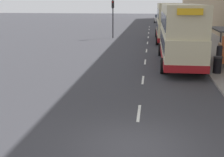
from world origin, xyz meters
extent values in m
plane|color=#38383D|center=(0.00, 0.00, 0.00)|extent=(220.00, 220.00, 0.00)
cube|color=gray|center=(6.50, 38.50, 0.07)|extent=(5.00, 93.00, 0.14)
cube|color=silver|center=(0.00, 3.11, 0.01)|extent=(0.12, 2.00, 0.01)
cube|color=silver|center=(0.00, 8.75, 0.01)|extent=(0.12, 2.00, 0.01)
cube|color=silver|center=(0.00, 14.38, 0.01)|extent=(0.12, 2.00, 0.01)
cube|color=silver|center=(0.00, 20.02, 0.01)|extent=(0.12, 2.00, 0.01)
cube|color=silver|center=(0.00, 25.65, 0.01)|extent=(0.12, 2.00, 0.01)
cube|color=silver|center=(0.00, 31.28, 0.01)|extent=(0.12, 2.00, 0.01)
cube|color=silver|center=(0.00, 36.92, 0.01)|extent=(0.12, 2.00, 0.01)
cube|color=silver|center=(0.00, 42.55, 0.01)|extent=(0.12, 2.00, 0.01)
cube|color=silver|center=(0.00, 48.19, 0.01)|extent=(0.12, 2.00, 0.01)
cylinder|color=#4C4C51|center=(4.90, 11.90, 1.34)|extent=(0.10, 0.10, 2.40)
cylinder|color=#4C4C51|center=(4.90, 15.90, 1.34)|extent=(0.10, 0.10, 2.40)
cube|color=beige|center=(2.48, 13.88, 1.43)|extent=(2.55, 10.51, 1.85)
cube|color=beige|center=(2.48, 13.88, 3.33)|extent=(2.50, 10.19, 1.95)
cube|color=maroon|center=(2.48, 13.88, 0.72)|extent=(2.58, 10.56, 0.45)
cube|color=#2D3847|center=(2.48, 13.88, 1.79)|extent=(2.58, 9.88, 0.81)
cube|color=#2D3847|center=(2.48, 13.88, 3.23)|extent=(2.55, 9.88, 0.94)
cube|color=yellow|center=(2.48, 8.65, 3.95)|extent=(1.40, 0.08, 0.36)
cylinder|color=black|center=(1.20, 17.45, 0.50)|extent=(0.30, 1.00, 1.00)
cylinder|color=black|center=(3.75, 17.45, 0.50)|extent=(0.30, 1.00, 1.00)
cylinder|color=black|center=(1.20, 10.62, 0.50)|extent=(0.30, 1.00, 1.00)
cylinder|color=black|center=(3.75, 10.62, 0.50)|extent=(0.30, 1.00, 1.00)
cube|color=beige|center=(2.31, 27.66, 1.43)|extent=(2.55, 11.38, 1.85)
cube|color=beige|center=(2.31, 27.66, 3.33)|extent=(2.50, 11.04, 1.95)
cube|color=maroon|center=(2.31, 27.66, 0.72)|extent=(2.58, 11.43, 0.45)
cube|color=#2D3847|center=(2.31, 27.66, 1.79)|extent=(2.58, 10.69, 0.81)
cube|color=#2D3847|center=(2.31, 27.66, 3.23)|extent=(2.55, 10.69, 0.94)
cube|color=yellow|center=(2.31, 22.00, 3.95)|extent=(1.40, 0.08, 0.36)
cylinder|color=black|center=(1.04, 31.53, 0.50)|extent=(0.30, 1.00, 1.00)
cylinder|color=black|center=(3.59, 31.53, 0.50)|extent=(0.30, 1.00, 1.00)
cylinder|color=black|center=(1.04, 24.14, 0.50)|extent=(0.30, 1.00, 1.00)
cylinder|color=black|center=(3.59, 24.14, 0.50)|extent=(0.30, 1.00, 1.00)
cube|color=navy|center=(2.77, 49.08, 0.72)|extent=(1.87, 4.38, 0.84)
cube|color=#2D3847|center=(2.77, 48.86, 1.49)|extent=(1.65, 2.10, 0.69)
cylinder|color=black|center=(1.83, 50.43, 0.30)|extent=(0.20, 0.60, 0.60)
cylinder|color=black|center=(3.71, 50.43, 0.30)|extent=(0.20, 0.60, 0.60)
cylinder|color=black|center=(1.83, 47.72, 0.30)|extent=(0.20, 0.60, 0.60)
cylinder|color=black|center=(3.71, 47.72, 0.30)|extent=(0.20, 0.60, 0.60)
cube|color=silver|center=(1.86, 60.48, 0.69)|extent=(1.77, 3.84, 0.77)
cube|color=#2D3847|center=(1.86, 60.29, 1.39)|extent=(1.55, 1.84, 0.63)
cylinder|color=black|center=(0.98, 61.67, 0.30)|extent=(0.20, 0.60, 0.60)
cylinder|color=black|center=(2.74, 61.67, 0.30)|extent=(0.20, 0.60, 0.60)
cylinder|color=black|center=(0.98, 59.29, 0.30)|extent=(0.20, 0.60, 0.60)
cylinder|color=black|center=(2.74, 59.29, 0.30)|extent=(0.20, 0.60, 0.60)
cylinder|color=#23232D|center=(4.77, 11.39, 0.57)|extent=(0.30, 0.30, 0.86)
cylinder|color=#26262D|center=(4.77, 11.39, 1.36)|extent=(0.36, 0.36, 0.72)
sphere|color=tan|center=(4.77, 11.39, 1.84)|extent=(0.23, 0.23, 0.23)
cylinder|color=black|center=(4.55, 10.55, 0.61)|extent=(0.52, 0.52, 0.95)
cylinder|color=#2D2D33|center=(4.55, 10.55, 1.14)|extent=(0.55, 0.55, 0.10)
cylinder|color=black|center=(-4.40, 29.88, 2.34)|extent=(0.14, 0.14, 4.68)
cube|color=black|center=(-4.40, 29.83, 4.13)|extent=(0.30, 0.24, 0.90)
sphere|color=red|center=(-4.40, 29.71, 4.40)|extent=(0.16, 0.16, 0.16)
sphere|color=#2D2D2D|center=(-4.40, 29.71, 4.13)|extent=(0.16, 0.16, 0.16)
sphere|color=#2D2D2D|center=(-4.40, 29.71, 3.86)|extent=(0.16, 0.16, 0.16)
camera|label=1|loc=(0.42, -9.13, 4.51)|focal=50.00mm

